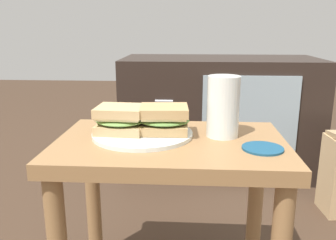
{
  "coord_description": "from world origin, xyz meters",
  "views": [
    {
      "loc": [
        0.04,
        -0.82,
        0.73
      ],
      "look_at": [
        -0.01,
        0.0,
        0.51
      ],
      "focal_mm": 37.62,
      "sensor_mm": 36.0,
      "label": 1
    }
  ],
  "objects_px": {
    "tv_cabinet": "(219,115)",
    "plate": "(143,134)",
    "sandwich_back": "(164,119)",
    "beer_glass": "(223,108)",
    "coaster": "(263,148)",
    "sandwich_front": "(121,119)"
  },
  "relations": [
    {
      "from": "tv_cabinet",
      "to": "plate",
      "type": "height_order",
      "value": "tv_cabinet"
    },
    {
      "from": "beer_glass",
      "to": "tv_cabinet",
      "type": "bearing_deg",
      "value": 85.75
    },
    {
      "from": "tv_cabinet",
      "to": "sandwich_back",
      "type": "height_order",
      "value": "tv_cabinet"
    },
    {
      "from": "beer_glass",
      "to": "sandwich_front",
      "type": "bearing_deg",
      "value": -176.98
    },
    {
      "from": "tv_cabinet",
      "to": "plate",
      "type": "distance_m",
      "value": 0.97
    },
    {
      "from": "sandwich_back",
      "to": "coaster",
      "type": "bearing_deg",
      "value": -21.11
    },
    {
      "from": "tv_cabinet",
      "to": "sandwich_front",
      "type": "bearing_deg",
      "value": -109.31
    },
    {
      "from": "coaster",
      "to": "plate",
      "type": "bearing_deg",
      "value": 163.23
    },
    {
      "from": "plate",
      "to": "sandwich_back",
      "type": "height_order",
      "value": "sandwich_back"
    },
    {
      "from": "beer_glass",
      "to": "sandwich_back",
      "type": "bearing_deg",
      "value": -177.05
    },
    {
      "from": "sandwich_front",
      "to": "sandwich_back",
      "type": "xyz_separation_m",
      "value": [
        0.11,
        0.01,
        0.0
      ]
    },
    {
      "from": "sandwich_back",
      "to": "tv_cabinet",
      "type": "bearing_deg",
      "value": 76.85
    },
    {
      "from": "sandwich_back",
      "to": "beer_glass",
      "type": "relative_size",
      "value": 0.84
    },
    {
      "from": "tv_cabinet",
      "to": "sandwich_back",
      "type": "xyz_separation_m",
      "value": [
        -0.21,
        -0.92,
        0.21
      ]
    },
    {
      "from": "tv_cabinet",
      "to": "sandwich_back",
      "type": "distance_m",
      "value": 0.96
    },
    {
      "from": "plate",
      "to": "beer_glass",
      "type": "distance_m",
      "value": 0.21
    },
    {
      "from": "tv_cabinet",
      "to": "coaster",
      "type": "distance_m",
      "value": 1.02
    },
    {
      "from": "tv_cabinet",
      "to": "coaster",
      "type": "xyz_separation_m",
      "value": [
        0.02,
        -1.0,
        0.17
      ]
    },
    {
      "from": "tv_cabinet",
      "to": "beer_glass",
      "type": "bearing_deg",
      "value": -94.25
    },
    {
      "from": "plate",
      "to": "sandwich_back",
      "type": "relative_size",
      "value": 1.97
    },
    {
      "from": "sandwich_front",
      "to": "tv_cabinet",
      "type": "bearing_deg",
      "value": 70.69
    },
    {
      "from": "plate",
      "to": "coaster",
      "type": "height_order",
      "value": "plate"
    }
  ]
}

